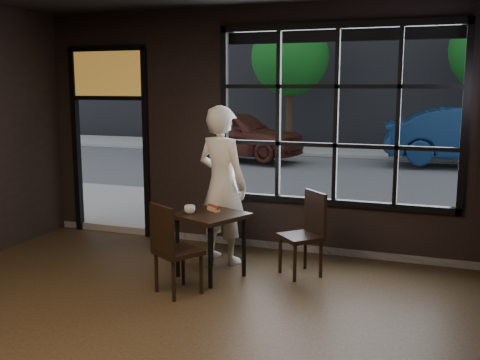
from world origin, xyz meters
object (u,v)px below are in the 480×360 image
at_px(cafe_table, 211,245).
at_px(chair_near, 178,248).
at_px(navy_car, 472,136).
at_px(man, 222,185).

height_order(cafe_table, chair_near, chair_near).
xyz_separation_m(cafe_table, navy_car, (3.09, 10.39, 0.47)).
distance_m(chair_near, man, 1.29).
bearing_deg(cafe_table, chair_near, -78.18).
xyz_separation_m(cafe_table, chair_near, (-0.11, -0.60, 0.11)).
relative_size(cafe_table, man, 0.39).
bearing_deg(chair_near, navy_car, -75.64).
xyz_separation_m(man, navy_car, (3.19, 9.80, -0.13)).
bearing_deg(man, cafe_table, 117.65).
relative_size(chair_near, man, 0.50).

